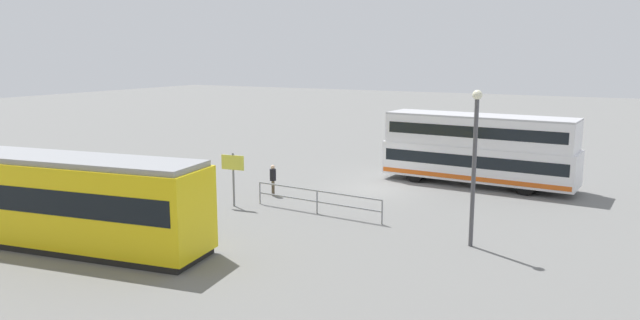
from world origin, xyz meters
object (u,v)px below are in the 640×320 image
object	(u,v)px
double_decker_bus	(478,149)
pedestrian_near_railing	(273,178)
tram_yellow	(39,197)
street_lamp	(475,155)
info_sign	(233,169)

from	to	relation	value
double_decker_bus	pedestrian_near_railing	bearing A→B (deg)	41.13
double_decker_bus	tram_yellow	size ratio (longest dim) A/B	0.75
tram_yellow	pedestrian_near_railing	world-z (taller)	tram_yellow
tram_yellow	street_lamp	world-z (taller)	street_lamp
double_decker_bus	tram_yellow	distance (m)	21.80
tram_yellow	pedestrian_near_railing	distance (m)	11.32
info_sign	double_decker_bus	bearing A→B (deg)	-131.37
double_decker_bus	info_sign	size ratio (longest dim) A/B	4.10
double_decker_bus	street_lamp	xyz separation A→B (m)	(-2.43, 10.74, 1.50)
double_decker_bus	tram_yellow	world-z (taller)	double_decker_bus
info_sign	street_lamp	distance (m)	11.53
tram_yellow	info_sign	xyz separation A→B (m)	(-3.09, -7.98, 0.00)
double_decker_bus	street_lamp	size ratio (longest dim) A/B	1.79
tram_yellow	pedestrian_near_railing	size ratio (longest dim) A/B	8.85
info_sign	street_lamp	size ratio (longest dim) A/B	0.44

